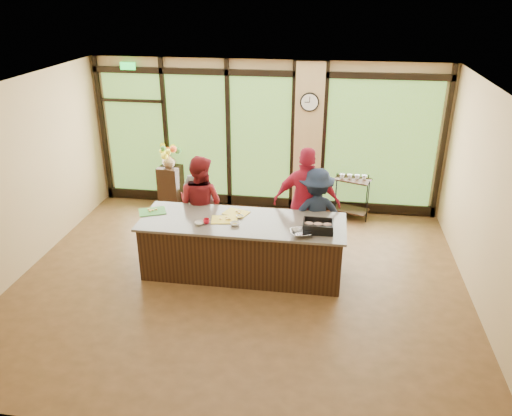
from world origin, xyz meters
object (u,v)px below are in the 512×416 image
(flower_stand, at_px, (171,186))
(bar_cart, at_px, (352,192))
(island_base, at_px, (243,248))
(roasting_pan, at_px, (318,228))
(cook_left, at_px, (199,202))
(cook_right, at_px, (316,214))

(flower_stand, distance_m, bar_cart, 3.72)
(island_base, distance_m, bar_cart, 2.95)
(roasting_pan, bearing_deg, island_base, 169.58)
(roasting_pan, relative_size, bar_cart, 0.48)
(cook_left, height_order, flower_stand, cook_left)
(cook_right, relative_size, flower_stand, 1.84)
(bar_cart, bearing_deg, island_base, -106.76)
(roasting_pan, height_order, bar_cart, roasting_pan)
(flower_stand, height_order, bar_cart, bar_cart)
(cook_left, relative_size, flower_stand, 1.88)
(cook_right, height_order, flower_stand, cook_right)
(cook_left, xyz_separation_m, bar_cart, (2.69, 1.50, -0.26))
(island_base, distance_m, roasting_pan, 1.29)
(cook_left, bearing_deg, island_base, 150.96)
(island_base, xyz_separation_m, roasting_pan, (1.17, -0.16, 0.52))
(cook_right, distance_m, flower_stand, 3.53)
(island_base, relative_size, flower_stand, 3.59)
(flower_stand, xyz_separation_m, bar_cart, (3.71, -0.06, 0.12))
(cook_left, xyz_separation_m, cook_right, (2.04, -0.16, -0.02))
(flower_stand, bearing_deg, bar_cart, 6.28)
(cook_right, bearing_deg, flower_stand, -45.45)
(roasting_pan, height_order, flower_stand, roasting_pan)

